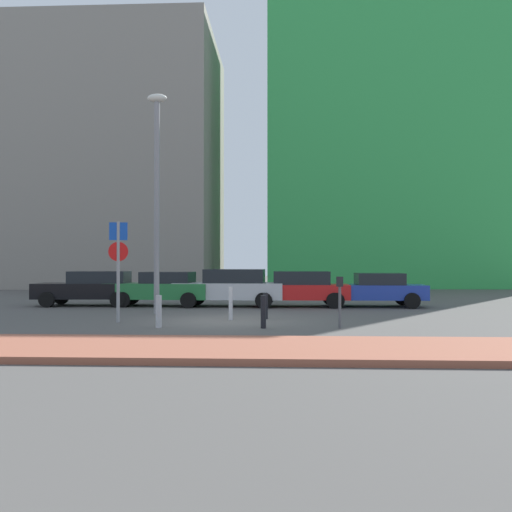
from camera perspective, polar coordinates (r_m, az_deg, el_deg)
ground_plane at (r=17.29m, az=-3.04°, el=-6.82°), size 120.00×120.00×0.00m
sidewalk_brick at (r=11.34m, az=-6.14°, el=-9.68°), size 40.00×3.06×0.14m
parked_car_black at (r=24.19m, az=-16.79°, el=-3.21°), size 4.67×2.10×1.48m
parked_car_green at (r=23.32m, az=-9.99°, el=-3.36°), size 4.46×2.13×1.45m
parked_car_silver at (r=22.78m, az=-2.69°, el=-3.28°), size 4.57×2.02×1.57m
parked_car_red at (r=22.71m, az=4.52°, el=-3.39°), size 4.23×1.94×1.48m
parked_car_blue at (r=23.13m, az=12.19°, el=-3.45°), size 4.44×2.07×1.41m
parking_sign_post at (r=17.20m, az=-14.32°, el=-0.28°), size 0.60×0.14×3.11m
parking_meter at (r=15.37m, az=8.82°, el=-4.08°), size 0.18×0.14×1.45m
street_lamp at (r=19.99m, az=-10.41°, el=7.27°), size 0.70×0.36×7.95m
traffic_bollard_near at (r=15.24m, az=0.78°, el=-5.91°), size 0.15×0.15×0.92m
traffic_bollard_mid at (r=17.71m, az=1.00°, el=-5.28°), size 0.16×0.16×0.86m
traffic_bollard_far at (r=17.44m, az=-2.69°, el=-5.02°), size 0.13×0.13×1.06m
traffic_bollard_edge at (r=15.62m, az=-10.22°, el=-5.78°), size 0.17×0.17×0.92m
building_colorful_midrise at (r=46.81m, az=13.56°, el=11.99°), size 19.25×13.54×24.25m
building_under_construction at (r=44.85m, az=-13.99°, el=9.39°), size 15.00×12.64×19.41m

